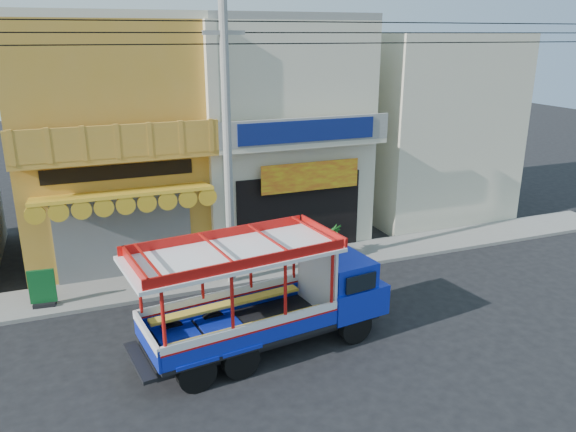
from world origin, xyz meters
The scene contains 11 objects.
ground centered at (0.00, 0.00, 0.00)m, with size 90.00×90.00×0.00m, color black.
sidewalk centered at (0.00, 4.00, 0.06)m, with size 30.00×2.00×0.12m, color slate.
shophouse_left centered at (-4.00, 7.96, 4.11)m, with size 6.00×7.50×8.24m.
shophouse_right centered at (2.00, 7.96, 4.11)m, with size 6.00×6.75×8.24m.
party_pilaster centered at (-1.00, 4.85, 4.00)m, with size 0.35×0.30×8.00m, color beige.
filler_building_right centered at (9.00, 8.00, 3.80)m, with size 6.00×6.00×7.60m, color beige.
utility_pole centered at (-0.85, 3.30, 5.03)m, with size 28.00×0.26×9.00m.
songthaew_truck centered at (-0.82, -0.62, 1.44)m, with size 6.63×2.90×2.99m.
green_sign centered at (-6.49, 3.61, 0.59)m, with size 0.73×0.39×1.11m.
potted_plant_b centered at (2.67, 3.54, 0.64)m, with size 0.57×0.46×1.04m, color #175019.
potted_plant_c centered at (2.94, 4.05, 0.68)m, with size 0.63×0.63×1.13m, color #175019.
Camera 1 is at (-5.29, -12.49, 7.56)m, focal length 35.00 mm.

